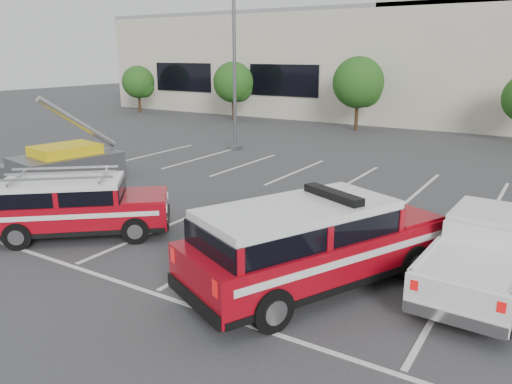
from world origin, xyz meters
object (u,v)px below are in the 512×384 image
at_px(convention_building, 472,57).
at_px(utility_rig, 63,166).
at_px(ladder_suv, 78,210).
at_px(tree_far_left, 139,83).
at_px(tree_mid_left, 360,84).
at_px(fire_chief_suv, 313,250).
at_px(white_pickup, 485,258).
at_px(light_pole_left, 234,50).
at_px(tree_left, 235,84).

relative_size(convention_building, utility_rig, 13.93).
distance_m(convention_building, ladder_suv, 33.69).
height_order(convention_building, ladder_suv, convention_building).
bearing_deg(tree_far_left, utility_rig, -52.22).
relative_size(tree_mid_left, utility_rig, 1.12).
bearing_deg(utility_rig, convention_building, 82.28).
height_order(tree_far_left, fire_chief_suv, tree_far_left).
distance_m(tree_far_left, fire_chief_suv, 35.86).
bearing_deg(fire_chief_suv, utility_rig, -168.81).
distance_m(white_pickup, utility_rig, 15.59).
relative_size(tree_mid_left, white_pickup, 0.89).
xyz_separation_m(convention_building, light_pole_left, (-8.18, -19.86, 0.47)).
bearing_deg(fire_chief_suv, convention_building, 119.34).
bearing_deg(tree_mid_left, fire_chief_suv, -71.36).
xyz_separation_m(fire_chief_suv, white_pickup, (3.20, 2.09, -0.22)).
distance_m(tree_left, white_pickup, 29.44).
distance_m(convention_building, white_pickup, 31.28).
bearing_deg(convention_building, utility_rig, -108.30).
bearing_deg(tree_mid_left, light_pole_left, -107.10).
bearing_deg(tree_left, ladder_suv, -65.49).
xyz_separation_m(convention_building, tree_mid_left, (-5.09, -9.82, -1.68)).
relative_size(tree_far_left, light_pole_left, 0.39).
relative_size(tree_mid_left, fire_chief_suv, 0.75).
distance_m(tree_far_left, ladder_suv, 31.20).
xyz_separation_m(convention_building, fire_chief_suv, (2.58, -32.56, -3.85)).
relative_size(tree_far_left, utility_rig, 0.93).
bearing_deg(tree_left, utility_rig, -74.95).
bearing_deg(tree_far_left, convention_building, 21.37).
xyz_separation_m(light_pole_left, ladder_suv, (3.73, -13.29, -4.44)).
bearing_deg(light_pole_left, white_pickup, -37.21).
xyz_separation_m(convention_building, white_pickup, (5.78, -30.47, -4.06)).
distance_m(tree_far_left, tree_mid_left, 20.01).
bearing_deg(fire_chief_suv, tree_far_left, 165.39).
relative_size(tree_far_left, white_pickup, 0.74).
bearing_deg(ladder_suv, convention_building, 131.77).
distance_m(tree_mid_left, ladder_suv, 23.46).
bearing_deg(tree_left, fire_chief_suv, -52.15).
distance_m(tree_far_left, tree_left, 10.00).
distance_m(light_pole_left, utility_rig, 10.81).
relative_size(tree_left, tree_mid_left, 0.91).
bearing_deg(white_pickup, tree_mid_left, 120.03).
bearing_deg(tree_left, tree_far_left, -180.00).
relative_size(tree_mid_left, ladder_suv, 1.01).
bearing_deg(light_pole_left, utility_rig, -99.36).
bearing_deg(convention_building, tree_far_left, -158.63).
xyz_separation_m(tree_left, tree_mid_left, (10.00, 0.00, 0.27)).
distance_m(tree_left, tree_mid_left, 10.00).
relative_size(fire_chief_suv, ladder_suv, 1.34).
height_order(ladder_suv, utility_rig, utility_rig).
bearing_deg(light_pole_left, tree_left, 124.52).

